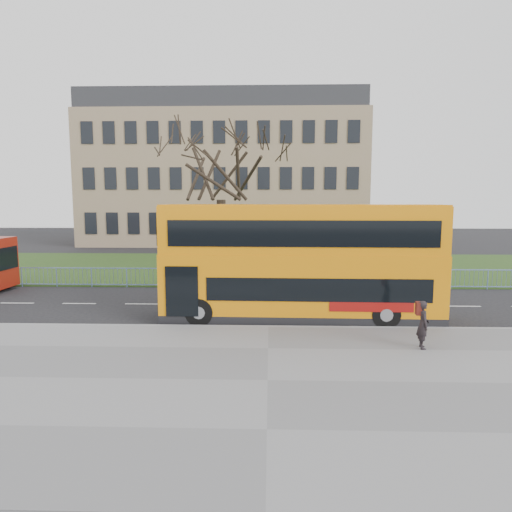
% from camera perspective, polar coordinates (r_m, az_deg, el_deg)
% --- Properties ---
extents(ground, '(120.00, 120.00, 0.00)m').
position_cam_1_polar(ground, '(19.06, 1.58, -7.85)').
color(ground, black).
rests_on(ground, ground).
extents(pavement, '(80.00, 10.50, 0.12)m').
position_cam_1_polar(pavement, '(12.64, 1.46, -15.50)').
color(pavement, slate).
rests_on(pavement, ground).
extents(kerb, '(80.00, 0.20, 0.14)m').
position_cam_1_polar(kerb, '(17.55, 1.56, -8.93)').
color(kerb, gray).
rests_on(kerb, ground).
extents(grass_verge, '(80.00, 15.40, 0.08)m').
position_cam_1_polar(grass_verge, '(33.08, 1.67, -1.38)').
color(grass_verge, '#1F3C15').
rests_on(grass_verge, ground).
extents(guard_railing, '(40.00, 0.12, 1.10)m').
position_cam_1_polar(guard_railing, '(25.40, 1.64, -2.80)').
color(guard_railing, '#6984BC').
rests_on(guard_railing, ground).
extents(bare_tree, '(8.02, 8.02, 11.46)m').
position_cam_1_polar(bare_tree, '(28.60, -4.40, 8.87)').
color(bare_tree, black).
rests_on(bare_tree, grass_verge).
extents(civic_building, '(30.00, 15.00, 14.00)m').
position_cam_1_polar(civic_building, '(53.70, -3.67, 9.31)').
color(civic_building, '#907B5B').
rests_on(civic_building, ground).
extents(yellow_bus, '(11.15, 2.88, 4.65)m').
position_cam_1_polar(yellow_bus, '(18.58, 5.56, -0.42)').
color(yellow_bus, orange).
rests_on(yellow_bus, ground).
extents(pedestrian, '(0.42, 0.60, 1.56)m').
position_cam_1_polar(pedestrian, '(15.80, 20.15, -8.06)').
color(pedestrian, black).
rests_on(pedestrian, pavement).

